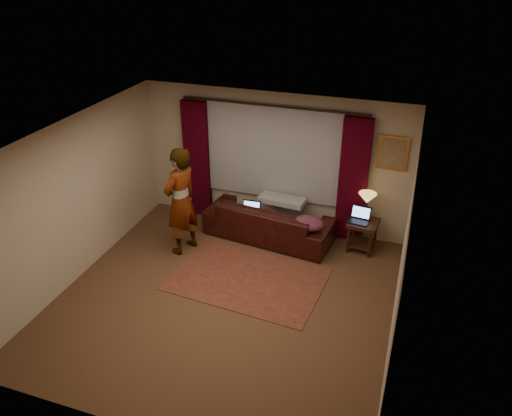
% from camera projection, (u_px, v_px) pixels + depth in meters
% --- Properties ---
extents(floor, '(5.00, 5.00, 0.01)m').
position_uv_depth(floor, '(225.00, 299.00, 7.75)').
color(floor, brown).
rests_on(floor, ground).
extents(ceiling, '(5.00, 5.00, 0.02)m').
position_uv_depth(ceiling, '(219.00, 140.00, 6.51)').
color(ceiling, silver).
rests_on(ceiling, ground).
extents(wall_back, '(5.00, 0.02, 2.60)m').
position_uv_depth(wall_back, '(273.00, 161.00, 9.21)').
color(wall_back, '#BCAC93').
rests_on(wall_back, ground).
extents(wall_front, '(5.00, 0.02, 2.60)m').
position_uv_depth(wall_front, '(129.00, 345.00, 5.04)').
color(wall_front, '#BCAC93').
rests_on(wall_front, ground).
extents(wall_left, '(0.02, 5.00, 2.60)m').
position_uv_depth(wall_left, '(75.00, 200.00, 7.83)').
color(wall_left, '#BCAC93').
rests_on(wall_left, ground).
extents(wall_right, '(0.02, 5.00, 2.60)m').
position_uv_depth(wall_right, '(402.00, 258.00, 6.42)').
color(wall_right, '#BCAC93').
rests_on(wall_right, ground).
extents(sheer_curtain, '(2.50, 0.05, 1.80)m').
position_uv_depth(sheer_curtain, '(273.00, 152.00, 9.06)').
color(sheer_curtain, '#929299').
rests_on(sheer_curtain, wall_back).
extents(drape_left, '(0.50, 0.14, 2.30)m').
position_uv_depth(drape_left, '(197.00, 159.00, 9.60)').
color(drape_left, '#34010D').
rests_on(drape_left, floor).
extents(drape_right, '(0.50, 0.14, 2.30)m').
position_uv_depth(drape_right, '(353.00, 181.00, 8.75)').
color(drape_right, '#34010D').
rests_on(drape_right, floor).
extents(curtain_rod, '(0.04, 0.04, 3.40)m').
position_uv_depth(curtain_rod, '(273.00, 106.00, 8.60)').
color(curtain_rod, black).
rests_on(curtain_rod, wall_back).
extents(picture_frame, '(0.50, 0.04, 0.60)m').
position_uv_depth(picture_frame, '(393.00, 153.00, 8.38)').
color(picture_frame, gold).
rests_on(picture_frame, wall_back).
extents(sofa, '(2.45, 1.29, 0.95)m').
position_uv_depth(sofa, '(269.00, 215.00, 9.12)').
color(sofa, black).
rests_on(sofa, floor).
extents(throw_blanket, '(0.88, 0.42, 0.10)m').
position_uv_depth(throw_blanket, '(282.00, 188.00, 9.03)').
color(throw_blanket, '#979791').
rests_on(throw_blanket, sofa).
extents(clothing_pile, '(0.65, 0.57, 0.23)m').
position_uv_depth(clothing_pile, '(308.00, 224.00, 8.61)').
color(clothing_pile, '#602A3E').
rests_on(clothing_pile, sofa).
extents(laptop_sofa, '(0.36, 0.38, 0.24)m').
position_uv_depth(laptop_sofa, '(250.00, 210.00, 9.02)').
color(laptop_sofa, black).
rests_on(laptop_sofa, sofa).
extents(area_rug, '(2.57, 1.82, 0.01)m').
position_uv_depth(area_rug, '(247.00, 279.00, 8.17)').
color(area_rug, brown).
rests_on(area_rug, floor).
extents(end_table, '(0.56, 0.56, 0.58)m').
position_uv_depth(end_table, '(362.00, 236.00, 8.83)').
color(end_table, black).
rests_on(end_table, floor).
extents(tiffany_lamp, '(0.34, 0.34, 0.50)m').
position_uv_depth(tiffany_lamp, '(366.00, 206.00, 8.66)').
color(tiffany_lamp, olive).
rests_on(tiffany_lamp, end_table).
extents(laptop_table, '(0.38, 0.41, 0.25)m').
position_uv_depth(laptop_table, '(359.00, 216.00, 8.62)').
color(laptop_table, black).
rests_on(laptop_table, end_table).
extents(person, '(0.72, 0.72, 1.94)m').
position_uv_depth(person, '(181.00, 201.00, 8.51)').
color(person, '#979791').
rests_on(person, floor).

